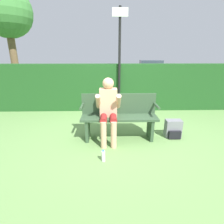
{
  "coord_description": "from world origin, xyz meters",
  "views": [
    {
      "loc": [
        -0.23,
        -3.33,
        1.68
      ],
      "look_at": [
        -0.15,
        -0.1,
        0.62
      ],
      "focal_mm": 28.0,
      "sensor_mm": 36.0,
      "label": 1
    }
  ],
  "objects_px": {
    "water_bottle": "(103,156)",
    "backpack": "(173,129)",
    "signpost": "(120,57)",
    "parked_car": "(151,67)",
    "park_bench": "(119,116)",
    "person_seated": "(108,107)",
    "tree": "(7,13)"
  },
  "relations": [
    {
      "from": "person_seated",
      "to": "backpack",
      "type": "xyz_separation_m",
      "value": [
        1.38,
        0.11,
        -0.53
      ]
    },
    {
      "from": "tree",
      "to": "park_bench",
      "type": "bearing_deg",
      "value": -45.48
    },
    {
      "from": "backpack",
      "to": "water_bottle",
      "type": "height_order",
      "value": "backpack"
    },
    {
      "from": "backpack",
      "to": "parked_car",
      "type": "height_order",
      "value": "parked_car"
    },
    {
      "from": "tree",
      "to": "person_seated",
      "type": "bearing_deg",
      "value": -47.97
    },
    {
      "from": "water_bottle",
      "to": "parked_car",
      "type": "relative_size",
      "value": 0.05
    },
    {
      "from": "water_bottle",
      "to": "tree",
      "type": "height_order",
      "value": "tree"
    },
    {
      "from": "backpack",
      "to": "person_seated",
      "type": "bearing_deg",
      "value": -175.45
    },
    {
      "from": "park_bench",
      "to": "tree",
      "type": "relative_size",
      "value": 0.37
    },
    {
      "from": "person_seated",
      "to": "parked_car",
      "type": "height_order",
      "value": "person_seated"
    },
    {
      "from": "tree",
      "to": "parked_car",
      "type": "bearing_deg",
      "value": 50.88
    },
    {
      "from": "backpack",
      "to": "tree",
      "type": "xyz_separation_m",
      "value": [
        -5.14,
        4.06,
        2.98
      ]
    },
    {
      "from": "signpost",
      "to": "park_bench",
      "type": "bearing_deg",
      "value": -93.64
    },
    {
      "from": "backpack",
      "to": "water_bottle",
      "type": "bearing_deg",
      "value": -149.36
    },
    {
      "from": "signpost",
      "to": "tree",
      "type": "height_order",
      "value": "tree"
    },
    {
      "from": "tree",
      "to": "backpack",
      "type": "bearing_deg",
      "value": -38.34
    },
    {
      "from": "park_bench",
      "to": "water_bottle",
      "type": "bearing_deg",
      "value": -109.39
    },
    {
      "from": "backpack",
      "to": "parked_car",
      "type": "relative_size",
      "value": 0.09
    },
    {
      "from": "backpack",
      "to": "signpost",
      "type": "height_order",
      "value": "signpost"
    },
    {
      "from": "water_bottle",
      "to": "tree",
      "type": "bearing_deg",
      "value": 126.66
    },
    {
      "from": "water_bottle",
      "to": "signpost",
      "type": "bearing_deg",
      "value": 80.94
    },
    {
      "from": "signpost",
      "to": "parked_car",
      "type": "xyz_separation_m",
      "value": [
        3.82,
        12.01,
        -1.04
      ]
    },
    {
      "from": "water_bottle",
      "to": "backpack",
      "type": "bearing_deg",
      "value": 30.64
    },
    {
      "from": "signpost",
      "to": "tree",
      "type": "bearing_deg",
      "value": 150.92
    },
    {
      "from": "backpack",
      "to": "tree",
      "type": "distance_m",
      "value": 7.2
    },
    {
      "from": "person_seated",
      "to": "backpack",
      "type": "bearing_deg",
      "value": 4.55
    },
    {
      "from": "signpost",
      "to": "tree",
      "type": "relative_size",
      "value": 0.7
    },
    {
      "from": "parked_car",
      "to": "backpack",
      "type": "bearing_deg",
      "value": -98.22
    },
    {
      "from": "park_bench",
      "to": "signpost",
      "type": "bearing_deg",
      "value": 86.36
    },
    {
      "from": "signpost",
      "to": "parked_car",
      "type": "relative_size",
      "value": 0.67
    },
    {
      "from": "person_seated",
      "to": "tree",
      "type": "height_order",
      "value": "tree"
    },
    {
      "from": "person_seated",
      "to": "parked_car",
      "type": "distance_m",
      "value": 14.51
    }
  ]
}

